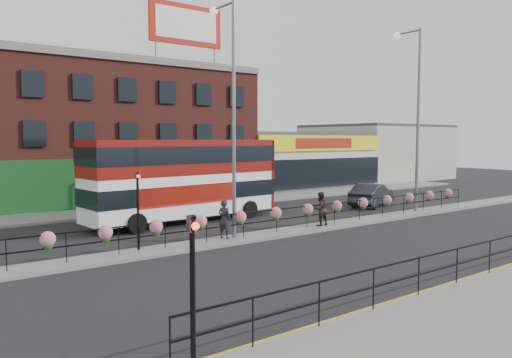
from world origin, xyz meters
TOP-DOWN VIEW (x-y plane):
  - ground at (0.00, 0.00)m, footprint 120.00×120.00m
  - north_pavement at (0.00, 12.00)m, footprint 60.00×4.00m
  - median at (0.00, 0.00)m, footprint 60.00×1.60m
  - yellow_line_inner at (0.00, -9.70)m, footprint 60.00×0.10m
  - yellow_line_outer at (0.00, -9.88)m, footprint 60.00×0.10m
  - brick_building at (-4.00, 19.96)m, footprint 25.00×12.21m
  - supermarket at (16.00, 19.90)m, footprint 15.00×12.25m
  - warehouse_east at (30.75, 20.00)m, footprint 14.50×12.00m
  - billboard at (2.50, 14.99)m, footprint 6.00×0.29m
  - median_railing at (0.00, 0.00)m, footprint 30.04×0.56m
  - south_railing at (-2.00, -10.10)m, footprint 20.04×0.05m
  - double_decker_bus at (-2.70, 6.00)m, footprint 11.63×3.66m
  - car at (10.95, 4.09)m, footprint 4.82×5.90m
  - pedestrian_a at (-3.94, 0.18)m, footprint 0.96×0.91m
  - pedestrian_b at (1.92, -0.02)m, footprint 0.92×0.75m
  - lamp_column_west at (-3.47, 0.35)m, footprint 0.38×1.88m
  - lamp_column_east at (10.48, 0.47)m, footprint 0.41×1.99m
  - traffic_light_south at (-12.00, -11.01)m, footprint 0.15×0.28m
  - traffic_light_median at (-8.00, 0.39)m, footprint 0.15×0.28m

SIDE VIEW (x-z plane):
  - ground at x=0.00m, z-range 0.00..0.00m
  - yellow_line_inner at x=0.00m, z-range 0.00..0.01m
  - yellow_line_outer at x=0.00m, z-range 0.00..0.01m
  - north_pavement at x=0.00m, z-range 0.00..0.15m
  - median at x=0.00m, z-range 0.00..0.15m
  - car at x=10.95m, z-range 0.00..1.58m
  - south_railing at x=-2.00m, z-range 0.40..1.52m
  - pedestrian_b at x=1.92m, z-range 0.15..1.92m
  - pedestrian_a at x=-3.94m, z-range 0.15..1.93m
  - median_railing at x=0.00m, z-range 0.43..1.66m
  - traffic_light_south at x=-12.00m, z-range 0.64..4.29m
  - traffic_light_median at x=-8.00m, z-range 0.64..4.29m
  - supermarket at x=16.00m, z-range 0.00..5.30m
  - double_decker_bus at x=-2.70m, z-range 0.53..5.16m
  - warehouse_east at x=30.75m, z-range 0.00..6.30m
  - brick_building at x=-4.00m, z-range -0.02..10.28m
  - lamp_column_west at x=-3.47m, z-range 1.14..11.85m
  - lamp_column_east at x=10.48m, z-range 1.20..12.52m
  - billboard at x=2.50m, z-range 10.98..15.38m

